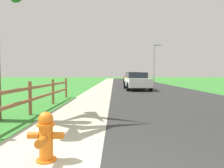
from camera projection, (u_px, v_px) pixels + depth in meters
ground_plane at (113, 84)px, 27.28m from camera, size 120.00×120.00×0.00m
road_asphalt at (137, 83)px, 29.24m from camera, size 7.00×66.00×0.01m
curb_concrete at (92, 83)px, 29.31m from camera, size 6.00×66.00×0.01m
grass_verge at (81, 83)px, 29.32m from camera, size 5.00×66.00×0.00m
fire_hydrant at (46, 136)px, 3.09m from camera, size 0.55×0.46×0.76m
rail_fence at (30, 96)px, 6.57m from camera, size 0.11×9.96×1.09m
parked_suv_white at (137, 81)px, 17.41m from camera, size 2.09×4.72×1.47m
parked_car_red at (132, 78)px, 26.34m from camera, size 2.15×4.82×1.57m
street_lamp at (155, 60)px, 32.04m from camera, size 1.17×0.20×5.99m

